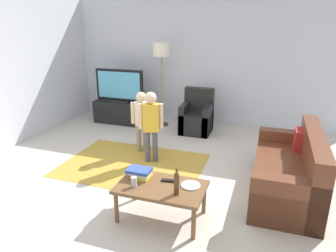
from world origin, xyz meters
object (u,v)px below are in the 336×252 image
(tv, at_px, (120,86))
(couch, at_px, (292,173))
(tv_stand, at_px, (121,112))
(armchair, at_px, (197,118))
(soda_can, at_px, (134,182))
(book_stack, at_px, (140,173))
(child_near_tv, at_px, (142,116))
(coffee_table, at_px, (161,189))
(plate, at_px, (191,185))
(tv_remote, at_px, (169,181))
(floor_lamp, at_px, (161,54))
(child_center, at_px, (151,121))
(bottle, at_px, (177,184))

(tv, xyz_separation_m, couch, (3.53, -1.97, -0.56))
(tv_stand, distance_m, armchair, 1.76)
(soda_can, bearing_deg, book_stack, 96.57)
(child_near_tv, height_order, coffee_table, child_near_tv)
(child_near_tv, xyz_separation_m, book_stack, (0.68, -1.62, -0.16))
(tv, bearing_deg, plate, -50.83)
(plate, bearing_deg, tv_stand, 128.98)
(tv_stand, bearing_deg, tv_remote, -54.14)
(floor_lamp, distance_m, tv_remote, 3.51)
(armchair, relative_size, soda_can, 7.50)
(child_center, distance_m, coffee_table, 1.58)
(armchair, height_order, child_near_tv, child_near_tv)
(child_center, height_order, tv_remote, child_center)
(floor_lamp, height_order, child_near_tv, floor_lamp)
(tv, relative_size, tv_remote, 6.47)
(floor_lamp, distance_m, book_stack, 3.40)
(plate, bearing_deg, soda_can, -159.87)
(plate, bearing_deg, tv_remote, 175.77)
(book_stack, bearing_deg, plate, -0.56)
(couch, xyz_separation_m, tv_remote, (-1.40, -0.96, 0.14))
(tv, bearing_deg, soda_can, -60.37)
(tv, distance_m, soda_can, 3.67)
(coffee_table, bearing_deg, tv, 124.34)
(book_stack, xyz_separation_m, plate, (0.63, -0.01, -0.05))
(tv, distance_m, child_near_tv, 1.73)
(child_near_tv, distance_m, coffee_table, 2.01)
(tv_stand, xyz_separation_m, child_near_tv, (1.09, -1.34, 0.40))
(child_near_tv, bearing_deg, tv_stand, 129.15)
(plate, bearing_deg, book_stack, 179.44)
(tv, distance_m, book_stack, 3.46)
(tv, relative_size, soda_can, 9.17)
(couch, relative_size, child_center, 1.55)
(floor_lamp, bearing_deg, couch, -39.40)
(floor_lamp, distance_m, bottle, 3.75)
(tv_remote, bearing_deg, child_near_tv, 113.91)
(child_near_tv, relative_size, plate, 4.86)
(tv_stand, xyz_separation_m, soda_can, (1.80, -3.19, 0.24))
(couch, bearing_deg, bottle, -135.59)
(child_near_tv, relative_size, tv_remote, 6.29)
(tv_stand, xyz_separation_m, book_stack, (1.78, -2.96, 0.23))
(bottle, bearing_deg, book_stack, 156.74)
(couch, relative_size, bottle, 5.93)
(child_near_tv, relative_size, coffee_table, 1.07)
(soda_can, xyz_separation_m, plate, (0.60, 0.22, -0.05))
(tv_stand, relative_size, couch, 0.67)
(armchair, relative_size, coffee_table, 0.90)
(tv_remote, bearing_deg, bottle, -63.67)
(tv, bearing_deg, floor_lamp, 10.64)
(coffee_table, distance_m, plate, 0.34)
(armchair, distance_m, child_center, 1.73)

